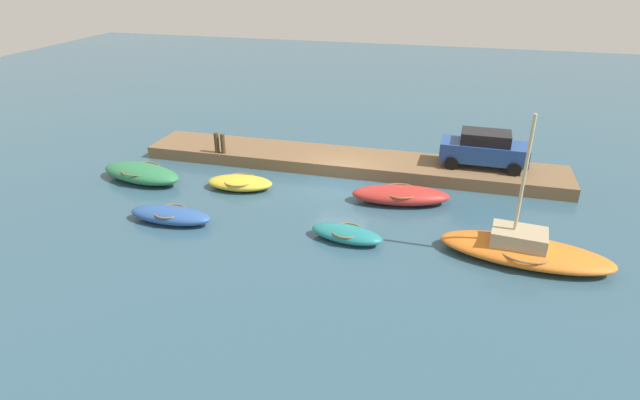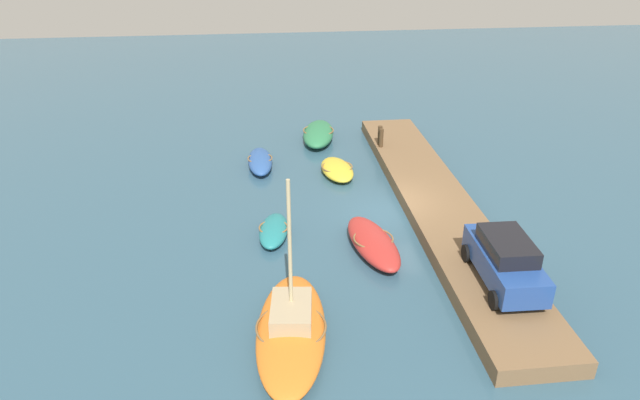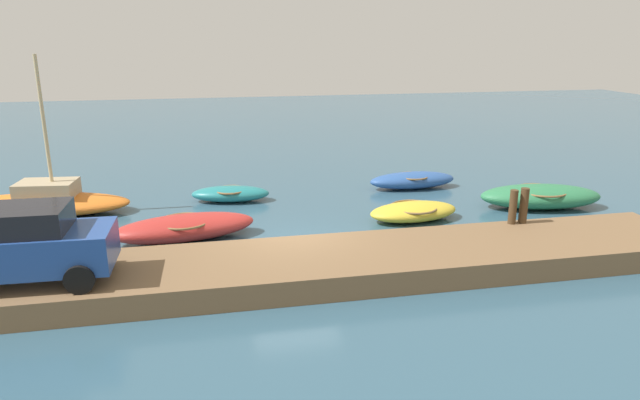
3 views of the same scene
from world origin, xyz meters
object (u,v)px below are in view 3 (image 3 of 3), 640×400
Objects in this scene: rowboat_blue at (412,180)px; mooring_post_mid_west at (524,206)px; mooring_post_west at (513,207)px; rowboat_red at (184,227)px; parked_car at (16,245)px; rowboat_yellow at (414,211)px; dinghy_teal at (230,194)px; motorboat_green at (540,196)px; sailboat_orange at (42,202)px.

mooring_post_mid_west reaches higher than rowboat_blue.
mooring_post_west is 0.97× the size of mooring_post_mid_west.
rowboat_blue is 0.80× the size of rowboat_red.
parked_car reaches higher than mooring_post_west.
rowboat_blue is 4.12m from rowboat_yellow.
mooring_post_mid_west is at bearing -54.73° from rowboat_yellow.
rowboat_red is at bearing 176.78° from rowboat_yellow.
rowboat_red is at bearing 166.87° from mooring_post_mid_west.
rowboat_red is at bearing -104.14° from dinghy_teal.
parked_car is at bearing -153.86° from motorboat_green.
rowboat_red is 9.73m from mooring_post_west.
motorboat_green is 16.47m from parked_car.
mooring_post_west is at bearing 180.00° from mooring_post_mid_west.
motorboat_green is at bearing 46.63° from mooring_post_west.
motorboat_green is at bearing -1.42° from rowboat_yellow.
mooring_post_mid_west is (8.20, -6.13, 0.85)m from dinghy_teal.
rowboat_blue is at bearing 145.20° from motorboat_green.
sailboat_orange is 6.42m from dinghy_teal.
rowboat_red reaches higher than rowboat_yellow.
dinghy_teal is 2.84× the size of mooring_post_mid_west.
rowboat_yellow is 3.65m from mooring_post_mid_west.
parked_car is (-3.44, -3.82, 1.13)m from rowboat_red.
rowboat_yellow is at bearing -110.82° from rowboat_blue.
rowboat_red is at bearing -155.02° from rowboat_blue.
mooring_post_west is 12.97m from parked_car.
rowboat_blue is 14.74m from parked_car.
sailboat_orange is 2.07× the size of dinghy_teal.
rowboat_blue is 9.80m from rowboat_red.
motorboat_green reaches higher than rowboat_blue.
mooring_post_mid_west is at bearing -22.73° from rowboat_red.
rowboat_yellow is 0.72× the size of rowboat_red.
mooring_post_mid_west is (-2.56, -3.08, 0.72)m from motorboat_green.
sailboat_orange is 1.93× the size of rowboat_yellow.
parked_car is at bearing -173.17° from mooring_post_west.
rowboat_red is (-1.58, -3.85, 0.09)m from dinghy_teal.
parked_car is at bearing -165.02° from rowboat_yellow.
dinghy_teal is at bearing 143.19° from mooring_post_mid_west.
rowboat_yellow is at bearing 22.58° from parked_car.
rowboat_red is (-8.83, -4.25, 0.05)m from rowboat_blue.
rowboat_yellow is 3.15× the size of mooring_post_west.
rowboat_red is 4.23× the size of mooring_post_mid_west.
sailboat_orange reaches higher than rowboat_blue.
rowboat_blue is at bearing 34.74° from parked_car.
sailboat_orange is at bearing -179.35° from motorboat_green.
mooring_post_mid_west is 0.26× the size of parked_car.
dinghy_teal is at bearing 58.15° from rowboat_red.
sailboat_orange is at bearing 158.18° from mooring_post_mid_west.
mooring_post_mid_west is at bearing -82.53° from rowboat_blue.
parked_car is (-13.21, -1.54, 0.37)m from mooring_post_mid_west.
sailboat_orange is 6.01m from rowboat_red.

